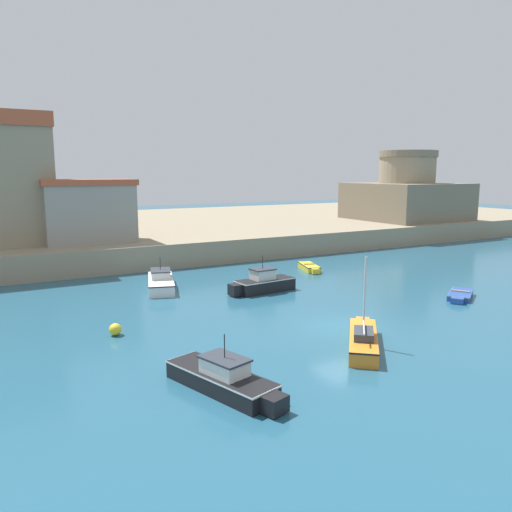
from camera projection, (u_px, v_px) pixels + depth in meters
The scene contains 11 objects.
ground_plane at pixel (341, 327), 26.44m from camera, with size 200.00×200.00×0.00m, color #235670.
quay_seawall at pixel (134, 231), 60.37m from camera, with size 120.00×40.00×2.12m, color gray.
motorboat_white_0 at pixel (161, 281), 35.22m from camera, with size 3.17×6.12×2.25m.
motorboat_black_1 at pixel (224, 378), 18.69m from camera, with size 2.86×5.62×2.24m.
motorboat_black_3 at pixel (263, 283), 34.22m from camera, with size 4.94×1.92×2.54m.
sailboat_orange_4 at pixel (363, 339), 23.30m from camera, with size 4.39×4.93×4.30m.
dinghy_yellow_5 at pixel (309, 267), 41.78m from camera, with size 1.98×3.66×0.57m.
dinghy_blue_6 at pixel (460, 295), 32.51m from camera, with size 3.37×2.69×0.48m.
mooring_buoy at pixel (115, 329), 25.09m from camera, with size 0.62×0.62×0.62m, color yellow.
fortress at pixel (406, 195), 64.16m from camera, with size 12.30×12.30×8.68m.
harbor_shed_near_wharf at pixel (88, 211), 43.09m from camera, with size 7.75×4.65×5.41m.
Camera 1 is at (-16.28, -20.06, 8.13)m, focal length 35.00 mm.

